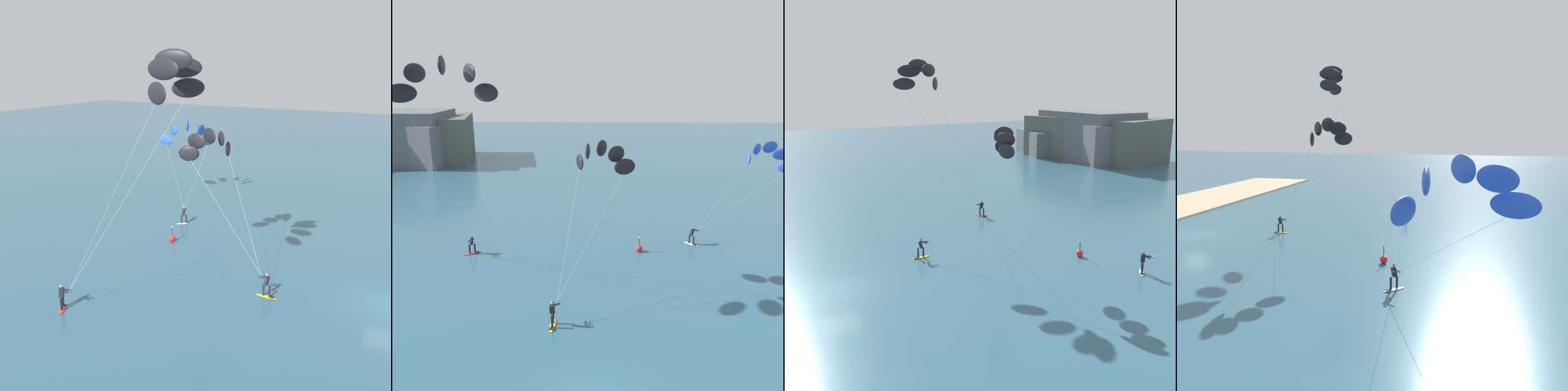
# 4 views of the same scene
# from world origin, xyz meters

# --- Properties ---
(ground_plane) EXTENTS (240.00, 240.00, 0.00)m
(ground_plane) POSITION_xyz_m (0.00, 0.00, 0.00)
(ground_plane) COLOR #2D566B
(kitesurfer_nearshore) EXTENTS (5.43, 8.22, 10.50)m
(kitesurfer_nearshore) POSITION_xyz_m (0.01, 12.89, 8.96)
(kitesurfer_nearshore) COLOR yellow
(kitesurfer_nearshore) RESTS_ON ground
(kitesurfer_mid_water) EXTENTS (10.43, 7.84, 8.76)m
(kitesurfer_mid_water) POSITION_xyz_m (15.70, 24.21, 7.19)
(kitesurfer_mid_water) COLOR white
(kitesurfer_mid_water) RESTS_ON ground
(kitesurfer_far_out) EXTENTS (6.38, 9.42, 15.82)m
(kitesurfer_far_out) POSITION_xyz_m (-9.28, 10.47, 13.98)
(kitesurfer_far_out) COLOR red
(kitesurfer_far_out) RESTS_ON ground
(marker_buoy) EXTENTS (0.56, 0.56, 1.38)m
(marker_buoy) POSITION_xyz_m (3.47, 18.50, 0.30)
(marker_buoy) COLOR red
(marker_buoy) RESTS_ON ground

